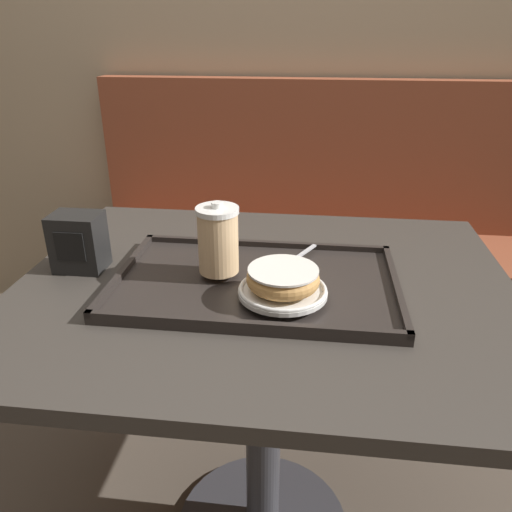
{
  "coord_description": "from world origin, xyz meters",
  "views": [
    {
      "loc": [
        0.09,
        -0.86,
        1.17
      ],
      "look_at": [
        -0.01,
        -0.02,
        0.78
      ],
      "focal_mm": 35.0,
      "sensor_mm": 36.0,
      "label": 1
    }
  ],
  "objects_px": {
    "donut_chocolate_glazed": "(283,278)",
    "spoon": "(291,260)",
    "napkin_dispenser": "(79,242)",
    "coffee_cup_front": "(218,240)"
  },
  "relations": [
    {
      "from": "donut_chocolate_glazed",
      "to": "napkin_dispenser",
      "type": "xyz_separation_m",
      "value": [
        -0.42,
        0.1,
        0.0
      ]
    },
    {
      "from": "napkin_dispenser",
      "to": "donut_chocolate_glazed",
      "type": "bearing_deg",
      "value": -13.62
    },
    {
      "from": "donut_chocolate_glazed",
      "to": "napkin_dispenser",
      "type": "height_order",
      "value": "napkin_dispenser"
    },
    {
      "from": "donut_chocolate_glazed",
      "to": "napkin_dispenser",
      "type": "relative_size",
      "value": 1.09
    },
    {
      "from": "donut_chocolate_glazed",
      "to": "napkin_dispenser",
      "type": "bearing_deg",
      "value": 166.38
    },
    {
      "from": "spoon",
      "to": "napkin_dispenser",
      "type": "relative_size",
      "value": 1.05
    },
    {
      "from": "spoon",
      "to": "napkin_dispenser",
      "type": "bearing_deg",
      "value": -58.01
    },
    {
      "from": "coffee_cup_front",
      "to": "napkin_dispenser",
      "type": "distance_m",
      "value": 0.29
    },
    {
      "from": "coffee_cup_front",
      "to": "donut_chocolate_glazed",
      "type": "distance_m",
      "value": 0.15
    },
    {
      "from": "donut_chocolate_glazed",
      "to": "spoon",
      "type": "bearing_deg",
      "value": 86.49
    }
  ]
}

